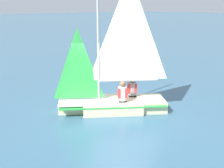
# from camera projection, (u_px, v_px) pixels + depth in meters

# --- Properties ---
(ground_plane) EXTENTS (260.00, 260.00, 0.00)m
(ground_plane) POSITION_uv_depth(u_px,v_px,m) (112.00, 110.00, 10.49)
(ground_plane) COLOR #38607A
(sailboat_main) EXTENTS (3.98, 3.26, 4.94)m
(sailboat_main) POSITION_uv_depth(u_px,v_px,m) (113.00, 92.00, 10.30)
(sailboat_main) COLOR beige
(sailboat_main) RESTS_ON ground_plane
(sailor_helm) EXTENTS (0.43, 0.41, 1.16)m
(sailor_helm) POSITION_uv_depth(u_px,v_px,m) (123.00, 96.00, 10.11)
(sailor_helm) COLOR black
(sailor_helm) RESTS_ON ground_plane
(sailor_crew) EXTENTS (0.43, 0.41, 1.16)m
(sailor_crew) POSITION_uv_depth(u_px,v_px,m) (132.00, 91.00, 10.71)
(sailor_crew) COLOR black
(sailor_crew) RESTS_ON ground_plane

